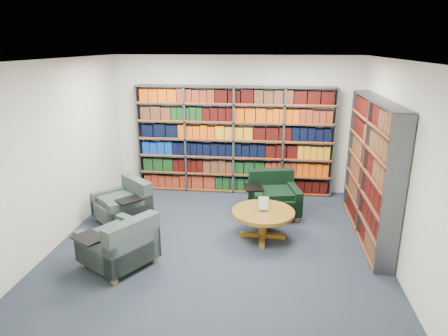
# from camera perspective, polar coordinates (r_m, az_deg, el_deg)

# --- Properties ---
(room_shell) EXTENTS (5.02, 5.02, 2.82)m
(room_shell) POSITION_cam_1_polar(r_m,az_deg,el_deg) (5.90, -0.69, 1.52)
(room_shell) COLOR #1B222D
(room_shell) RESTS_ON ground
(bookshelf_back) EXTENTS (4.00, 0.28, 2.20)m
(bookshelf_back) POSITION_cam_1_polar(r_m,az_deg,el_deg) (8.23, 1.44, 3.90)
(bookshelf_back) COLOR #47494F
(bookshelf_back) RESTS_ON ground
(bookshelf_right) EXTENTS (0.28, 2.50, 2.20)m
(bookshelf_right) POSITION_cam_1_polar(r_m,az_deg,el_deg) (6.71, 20.28, -0.31)
(bookshelf_right) COLOR #47494F
(bookshelf_right) RESTS_ON ground
(chair_teal_left) EXTENTS (1.13, 1.13, 0.73)m
(chair_teal_left) POSITION_cam_1_polar(r_m,az_deg,el_deg) (7.27, -13.82, -5.12)
(chair_teal_left) COLOR #031C3D
(chair_teal_left) RESTS_ON ground
(chair_green_right) EXTENTS (1.07, 0.99, 0.76)m
(chair_green_right) POSITION_cam_1_polar(r_m,az_deg,el_deg) (7.43, 7.04, -4.13)
(chair_green_right) COLOR black
(chair_green_right) RESTS_ON ground
(chair_teal_front) EXTENTS (1.16, 1.16, 0.77)m
(chair_teal_front) POSITION_cam_1_polar(r_m,az_deg,el_deg) (5.84, -14.43, -10.78)
(chair_teal_front) COLOR #031C3D
(chair_teal_front) RESTS_ON ground
(coffee_table) EXTENTS (1.00, 1.00, 0.70)m
(coffee_table) POSITION_cam_1_polar(r_m,az_deg,el_deg) (6.44, 5.59, -6.88)
(coffee_table) COLOR brown
(coffee_table) RESTS_ON ground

